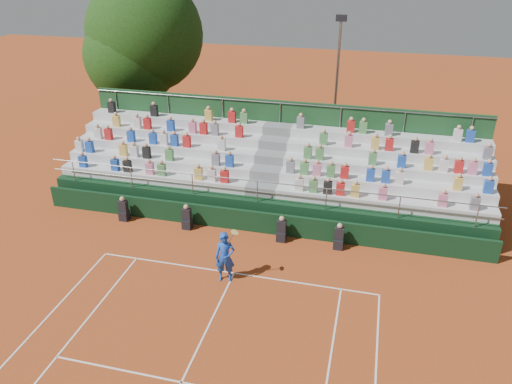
% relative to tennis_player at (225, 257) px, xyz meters
% --- Properties ---
extents(ground, '(90.00, 90.00, 0.00)m').
position_rel_tennis_player_xyz_m(ground, '(0.20, 0.45, -1.02)').
color(ground, '#A6441B').
rests_on(ground, ground).
extents(courtside_wall, '(20.00, 0.15, 1.00)m').
position_rel_tennis_player_xyz_m(courtside_wall, '(0.20, 3.65, -0.52)').
color(courtside_wall, black).
rests_on(courtside_wall, ground).
extents(line_officials, '(10.16, 0.40, 1.19)m').
position_rel_tennis_player_xyz_m(line_officials, '(-0.80, 3.20, -0.54)').
color(line_officials, black).
rests_on(line_officials, ground).
extents(grandstand, '(20.00, 5.20, 4.40)m').
position_rel_tennis_player_xyz_m(grandstand, '(0.20, 6.89, 0.06)').
color(grandstand, black).
rests_on(grandstand, ground).
extents(tennis_player, '(0.94, 0.63, 2.22)m').
position_rel_tennis_player_xyz_m(tennis_player, '(0.00, 0.00, 0.00)').
color(tennis_player, '#1745B3').
rests_on(tennis_player, ground).
extents(tree_west, '(5.64, 5.64, 8.16)m').
position_rel_tennis_player_xyz_m(tree_west, '(-9.51, 12.62, 4.31)').
color(tree_west, '#392715').
rests_on(tree_west, ground).
extents(tree_east, '(6.85, 6.85, 9.96)m').
position_rel_tennis_player_xyz_m(tree_east, '(-8.90, 13.36, 5.51)').
color(tree_east, '#392715').
rests_on(tree_east, ground).
extents(floodlight_mast, '(0.60, 0.25, 7.85)m').
position_rel_tennis_player_xyz_m(floodlight_mast, '(2.44, 14.37, 3.57)').
color(floodlight_mast, gray).
rests_on(floodlight_mast, ground).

